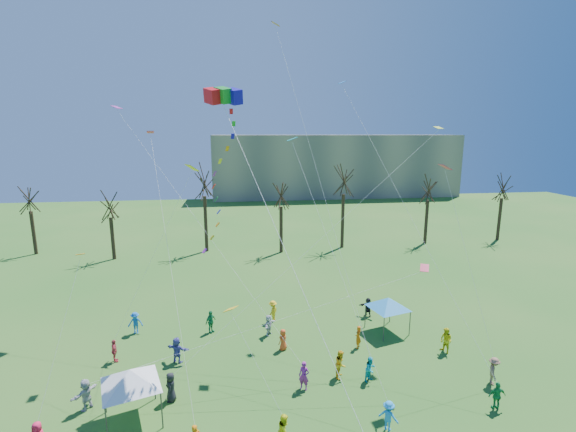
{
  "coord_description": "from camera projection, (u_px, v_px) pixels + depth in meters",
  "views": [
    {
      "loc": [
        -2.81,
        -16.43,
        15.49
      ],
      "look_at": [
        0.02,
        5.0,
        11.0
      ],
      "focal_mm": 25.0,
      "sensor_mm": 36.0,
      "label": 1
    }
  ],
  "objects": [
    {
      "name": "canopy_tent_white",
      "position": [
        130.0,
        377.0,
        21.52
      ],
      "size": [
        3.9,
        3.9,
        3.09
      ],
      "color": "#3F3F44",
      "rests_on": "ground"
    },
    {
      "name": "festival_crowd",
      "position": [
        276.0,
        356.0,
        26.8
      ],
      "size": [
        26.63,
        14.89,
        1.86
      ],
      "color": "#E51C4B",
      "rests_on": "ground"
    },
    {
      "name": "canopy_tent_blue",
      "position": [
        388.0,
        303.0,
        31.47
      ],
      "size": [
        3.64,
        3.64,
        2.83
      ],
      "color": "#3F3F44",
      "rests_on": "ground"
    },
    {
      "name": "big_box_kite",
      "position": [
        225.0,
        184.0,
        23.23
      ],
      "size": [
        4.26,
        7.72,
        20.93
      ],
      "color": "red",
      "rests_on": "ground"
    },
    {
      "name": "bare_tree_row",
      "position": [
        293.0,
        195.0,
        53.23
      ],
      "size": [
        69.43,
        8.53,
        11.59
      ],
      "color": "black",
      "rests_on": "ground"
    },
    {
      "name": "distant_building",
      "position": [
        335.0,
        165.0,
        100.35
      ],
      "size": [
        60.0,
        14.0,
        15.0
      ],
      "primitive_type": "cube",
      "color": "gray",
      "rests_on": "ground"
    },
    {
      "name": "small_kites_aloft",
      "position": [
        275.0,
        170.0,
        27.16
      ],
      "size": [
        25.42,
        17.96,
        32.17
      ],
      "color": "orange",
      "rests_on": "ground"
    }
  ]
}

